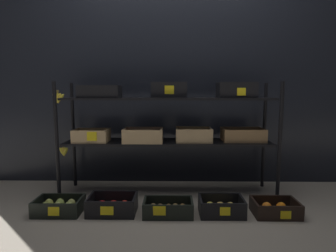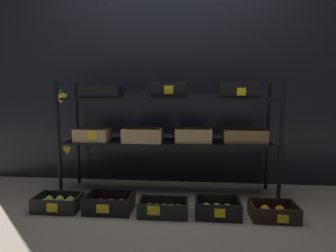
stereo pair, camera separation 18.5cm
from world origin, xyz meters
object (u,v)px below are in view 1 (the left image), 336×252
crate_ground_apple_red (113,206)px  crate_ground_orange (275,209)px  crate_ground_kiwi (168,209)px  crate_ground_apple_gold (221,208)px  display_rack (168,120)px  crate_ground_pear (59,207)px

crate_ground_apple_red → crate_ground_orange: (1.26, -0.02, -0.01)m
crate_ground_kiwi → crate_ground_apple_gold: size_ratio=1.11×
display_rack → crate_ground_apple_red: 0.88m
crate_ground_apple_red → crate_ground_kiwi: 0.44m
display_rack → crate_ground_orange: display_rack is taller
crate_ground_pear → crate_ground_apple_gold: (1.26, 0.00, -0.00)m
crate_ground_kiwi → crate_ground_apple_gold: (0.41, 0.02, 0.00)m
crate_ground_apple_gold → crate_ground_orange: (0.41, -0.00, -0.00)m
crate_ground_pear → display_rack: bearing=27.6°
crate_ground_pear → crate_ground_apple_red: (0.42, 0.01, -0.00)m
crate_ground_apple_red → crate_ground_kiwi: bearing=-4.7°
display_rack → crate_ground_apple_red: (-0.43, -0.43, -0.63)m
crate_ground_kiwi → crate_ground_orange: crate_ground_kiwi is taller
crate_ground_apple_gold → crate_ground_orange: size_ratio=1.00×
display_rack → crate_ground_orange: bearing=-28.2°
crate_ground_pear → crate_ground_orange: size_ratio=1.05×
display_rack → crate_ground_kiwi: bearing=-89.1°
crate_ground_apple_red → crate_ground_kiwi: crate_ground_apple_red is taller
display_rack → crate_ground_kiwi: 0.79m
crate_ground_kiwi → crate_ground_apple_gold: 0.41m
display_rack → crate_ground_kiwi: (0.01, -0.46, -0.64)m
crate_ground_kiwi → crate_ground_orange: bearing=1.2°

